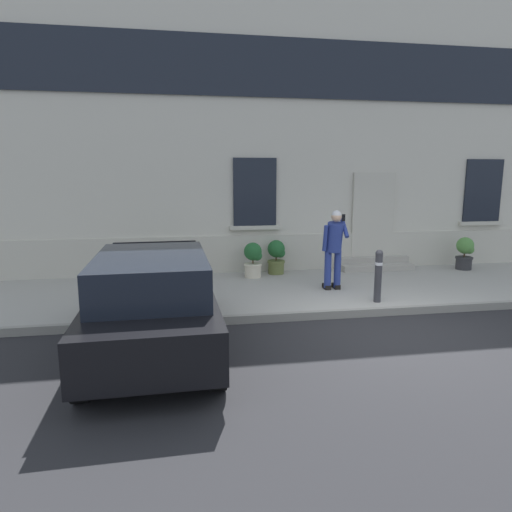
# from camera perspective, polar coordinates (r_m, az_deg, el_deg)

# --- Properties ---
(ground_plane) EXTENTS (80.00, 80.00, 0.00)m
(ground_plane) POSITION_cam_1_polar(r_m,az_deg,el_deg) (7.95, 16.34, -9.44)
(ground_plane) COLOR #232326
(sidewalk) EXTENTS (24.00, 3.60, 0.15)m
(sidewalk) POSITION_cam_1_polar(r_m,az_deg,el_deg) (10.40, 9.64, -4.07)
(sidewalk) COLOR #99968E
(sidewalk) RESTS_ON ground
(curb_edge) EXTENTS (24.00, 0.12, 0.15)m
(curb_edge) POSITION_cam_1_polar(r_m,az_deg,el_deg) (8.74, 13.67, -7.01)
(curb_edge) COLOR gray
(curb_edge) RESTS_ON ground
(building_facade) EXTENTS (24.00, 1.52, 7.50)m
(building_facade) POSITION_cam_1_polar(r_m,az_deg,el_deg) (12.51, 6.31, 15.26)
(building_facade) COLOR beige
(building_facade) RESTS_ON ground
(entrance_stoop) EXTENTS (1.93, 0.64, 0.32)m
(entrance_stoop) POSITION_cam_1_polar(r_m,az_deg,el_deg) (12.38, 14.82, -0.99)
(entrance_stoop) COLOR #9E998E
(entrance_stoop) RESTS_ON sidewalk
(hatchback_car_black) EXTENTS (1.86, 4.10, 1.50)m
(hatchback_car_black) POSITION_cam_1_polar(r_m,az_deg,el_deg) (6.84, -12.96, -5.59)
(hatchback_car_black) COLOR black
(hatchback_car_black) RESTS_ON ground
(bollard_near_person) EXTENTS (0.15, 0.15, 1.04)m
(bollard_near_person) POSITION_cam_1_polar(r_m,az_deg,el_deg) (9.11, 15.29, -2.22)
(bollard_near_person) COLOR #333338
(bollard_near_person) RESTS_ON sidewalk
(bollard_far_left) EXTENTS (0.15, 0.15, 1.04)m
(bollard_far_left) POSITION_cam_1_polar(r_m,az_deg,el_deg) (8.28, -8.60, -3.21)
(bollard_far_left) COLOR #333338
(bollard_far_left) RESTS_ON sidewalk
(person_on_phone) EXTENTS (0.51, 0.51, 1.74)m
(person_on_phone) POSITION_cam_1_polar(r_m,az_deg,el_deg) (9.78, 9.91, 1.42)
(person_on_phone) COLOR navy
(person_on_phone) RESTS_ON sidewalk
(planter_terracotta) EXTENTS (0.44, 0.44, 0.86)m
(planter_terracotta) POSITION_cam_1_polar(r_m,az_deg,el_deg) (10.81, -11.47, -0.72)
(planter_terracotta) COLOR #B25B38
(planter_terracotta) RESTS_ON sidewalk
(planter_cream) EXTENTS (0.44, 0.44, 0.86)m
(planter_cream) POSITION_cam_1_polar(r_m,az_deg,el_deg) (10.94, -0.35, -0.38)
(planter_cream) COLOR beige
(planter_cream) RESTS_ON sidewalk
(planter_olive) EXTENTS (0.44, 0.44, 0.86)m
(planter_olive) POSITION_cam_1_polar(r_m,az_deg,el_deg) (11.35, 2.63, 0.00)
(planter_olive) COLOR #606B38
(planter_olive) RESTS_ON sidewalk
(planter_charcoal) EXTENTS (0.44, 0.44, 0.86)m
(planter_charcoal) POSITION_cam_1_polar(r_m,az_deg,el_deg) (13.10, 25.04, 0.42)
(planter_charcoal) COLOR #2D2D30
(planter_charcoal) RESTS_ON sidewalk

